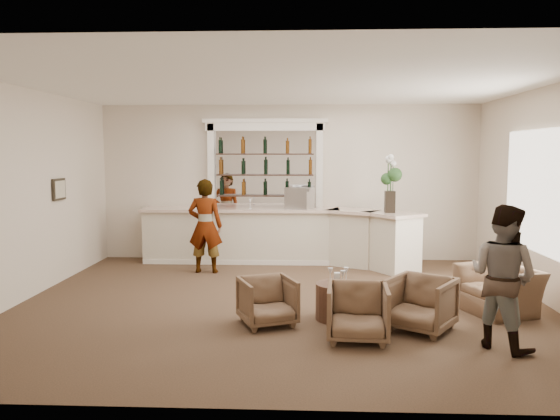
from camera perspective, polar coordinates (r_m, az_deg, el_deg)
The scene contains 19 objects.
ground at distance 8.48m, azimuth 0.21°, elevation -9.67°, with size 8.00×8.00×0.00m, color brown.
room_shell at distance 8.87m, azimuth 1.46°, elevation 6.32°, with size 8.04×7.02×3.32m.
bar_counter at distance 11.29m, azimuth 0.01°, elevation -2.74°, with size 5.72×1.80×1.14m.
back_bar_alcove at distance 11.60m, azimuth -1.56°, elevation 4.73°, with size 2.64×0.25×3.00m.
cocktail_table at distance 7.67m, azimuth 6.17°, elevation -9.46°, with size 0.64×0.64×0.50m, color #4D2C21.
sommelier at distance 10.49m, azimuth -7.81°, elevation -1.67°, with size 0.66×0.43×1.80m, color gray.
guest at distance 6.92m, azimuth 22.26°, elevation -6.48°, with size 0.82×0.64×1.70m, color gray.
armchair_left at distance 7.37m, azimuth -1.32°, elevation -9.50°, with size 0.68×0.70×0.64m, color brown.
armchair_center at distance 6.85m, azimuth 8.11°, elevation -10.54°, with size 0.74×0.76×0.69m, color brown.
armchair_right at distance 7.35m, azimuth 14.49°, elevation -9.48°, with size 0.75×0.77×0.70m, color brown.
armchair_far at distance 8.52m, azimuth 21.90°, elevation -7.76°, with size 1.00×0.88×0.65m, color brown.
espresso_machine at distance 11.26m, azimuth 2.04°, elevation 1.27°, with size 0.50×0.42×0.44m, color #ACACB0.
flower_vase at distance 10.68m, azimuth 11.45°, elevation 3.07°, with size 0.29×0.29×1.11m.
wine_glass_bar_left at distance 11.29m, azimuth -3.15°, elevation 0.69°, with size 0.07×0.07×0.21m, color white, non-canonical shape.
wine_glass_bar_right at distance 11.25m, azimuth 3.19°, elevation 0.67°, with size 0.07×0.07×0.21m, color white, non-canonical shape.
wine_glass_tbl_a at distance 7.60m, azimuth 5.28°, elevation -6.82°, with size 0.07×0.07×0.21m, color white, non-canonical shape.
wine_glass_tbl_b at distance 7.66m, azimuth 6.92°, elevation -6.73°, with size 0.07×0.07×0.21m, color white, non-canonical shape.
wine_glass_tbl_c at distance 7.46m, azimuth 6.58°, elevation -7.09°, with size 0.07×0.07×0.21m, color white, non-canonical shape.
napkin_holder at distance 7.72m, azimuth 5.99°, elevation -6.96°, with size 0.08×0.08×0.12m, color silver.
Camera 1 is at (0.34, -8.15, 2.29)m, focal length 35.00 mm.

